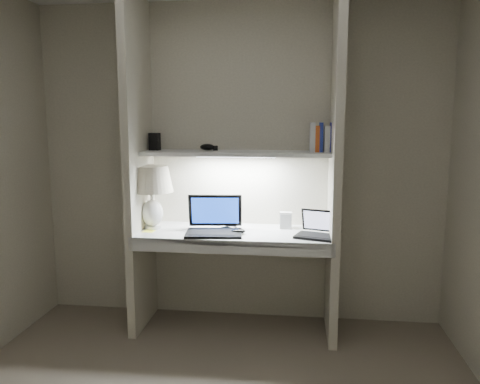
# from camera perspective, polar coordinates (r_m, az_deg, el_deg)

# --- Properties ---
(back_wall) EXTENTS (3.20, 0.01, 2.50)m
(back_wall) POSITION_cam_1_polar(r_m,az_deg,el_deg) (3.72, -0.12, 3.41)
(back_wall) COLOR beige
(back_wall) RESTS_ON floor
(alcove_panel_left) EXTENTS (0.06, 0.55, 2.50)m
(alcove_panel_left) POSITION_cam_1_polar(r_m,az_deg,el_deg) (3.61, -12.25, 3.05)
(alcove_panel_left) COLOR beige
(alcove_panel_left) RESTS_ON floor
(alcove_panel_right) EXTENTS (0.06, 0.55, 2.50)m
(alcove_panel_right) POSITION_cam_1_polar(r_m,az_deg,el_deg) (3.43, 11.53, 2.76)
(alcove_panel_right) COLOR beige
(alcove_panel_right) RESTS_ON floor
(desk) EXTENTS (1.40, 0.55, 0.04)m
(desk) POSITION_cam_1_polar(r_m,az_deg,el_deg) (3.53, -0.67, -5.12)
(desk) COLOR white
(desk) RESTS_ON alcove_panel_left
(desk_apron) EXTENTS (1.46, 0.03, 0.10)m
(desk_apron) POSITION_cam_1_polar(r_m,az_deg,el_deg) (3.29, -1.27, -6.72)
(desk_apron) COLOR silver
(desk_apron) RESTS_ON desk
(shelf) EXTENTS (1.40, 0.36, 0.03)m
(shelf) POSITION_cam_1_polar(r_m,az_deg,el_deg) (3.53, -0.48, 4.75)
(shelf) COLOR silver
(shelf) RESTS_ON back_wall
(strip_light) EXTENTS (0.60, 0.04, 0.02)m
(strip_light) POSITION_cam_1_polar(r_m,az_deg,el_deg) (3.53, -0.48, 4.39)
(strip_light) COLOR white
(strip_light) RESTS_ON shelf
(table_lamp) EXTENTS (0.33, 0.33, 0.49)m
(table_lamp) POSITION_cam_1_polar(r_m,az_deg,el_deg) (3.62, -10.73, 0.67)
(table_lamp) COLOR white
(table_lamp) RESTS_ON desk
(laptop_main) EXTENTS (0.44, 0.39, 0.27)m
(laptop_main) POSITION_cam_1_polar(r_m,az_deg,el_deg) (3.49, -3.14, -3.96)
(laptop_main) COLOR black
(laptop_main) RESTS_ON desk
(laptop_netbook) EXTENTS (0.35, 0.33, 0.18)m
(laptop_netbook) POSITION_cam_1_polar(r_m,az_deg,el_deg) (3.41, 9.51, -4.66)
(laptop_netbook) COLOR black
(laptop_netbook) RESTS_ON desk
(speaker) EXTENTS (0.09, 0.07, 0.13)m
(speaker) POSITION_cam_1_polar(r_m,az_deg,el_deg) (3.62, 5.60, -3.45)
(speaker) COLOR silver
(speaker) RESTS_ON desk
(mouse) EXTENTS (0.11, 0.07, 0.04)m
(mouse) POSITION_cam_1_polar(r_m,az_deg,el_deg) (3.44, -0.23, -4.82)
(mouse) COLOR black
(mouse) RESTS_ON desk
(cable_coil) EXTENTS (0.11, 0.11, 0.01)m
(cable_coil) POSITION_cam_1_polar(r_m,az_deg,el_deg) (3.63, -1.18, -4.32)
(cable_coil) COLOR black
(cable_coil) RESTS_ON desk
(sticky_note) EXTENTS (0.08, 0.08, 0.00)m
(sticky_note) POSITION_cam_1_polar(r_m,az_deg,el_deg) (3.59, -11.06, -4.72)
(sticky_note) COLOR #FFFD35
(sticky_note) RESTS_ON desk
(book_row) EXTENTS (0.20, 0.14, 0.22)m
(book_row) POSITION_cam_1_polar(r_m,az_deg,el_deg) (3.52, 10.11, 6.50)
(book_row) COLOR silver
(book_row) RESTS_ON shelf
(shelf_box) EXTENTS (0.09, 0.07, 0.13)m
(shelf_box) POSITION_cam_1_polar(r_m,az_deg,el_deg) (3.69, -10.36, 6.06)
(shelf_box) COLOR black
(shelf_box) RESTS_ON shelf
(shelf_gadget) EXTENTS (0.13, 0.11, 0.05)m
(shelf_gadget) POSITION_cam_1_polar(r_m,az_deg,el_deg) (3.63, -4.01, 5.49)
(shelf_gadget) COLOR black
(shelf_gadget) RESTS_ON shelf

